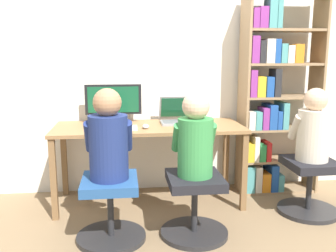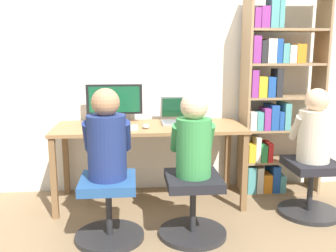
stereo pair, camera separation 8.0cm
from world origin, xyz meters
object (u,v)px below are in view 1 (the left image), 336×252
Objects in this scene: office_chair_left at (110,207)px; office_chair_right at (195,204)px; laptop at (177,117)px; person_at_laptop at (195,138)px; person_near_shelf at (313,128)px; person_at_monitor at (108,139)px; office_chair_side at (309,185)px; keyboard at (114,128)px; desktop_monitor at (113,103)px; bookshelf at (271,99)px.

office_chair_left is 1.00× the size of office_chair_right.
laptop is 0.67× the size of office_chair_right.
office_chair_right is 0.51m from person_at_laptop.
person_near_shelf is at bearing 9.50° from office_chair_left.
office_chair_left is 0.79× the size of person_at_monitor.
person_near_shelf is (0.00, 0.00, 0.50)m from office_chair_side.
office_chair_right is at bearing -164.68° from person_near_shelf.
office_chair_right is (0.01, -0.83, -0.53)m from laptop.
person_at_monitor is at bearing -170.77° from office_chair_side.
person_at_laptop is at bearing -42.69° from keyboard.
person_near_shelf is (1.07, 0.29, -0.01)m from person_at_laptop.
desktop_monitor is at bearing 88.66° from office_chair_left.
person_at_monitor is at bearing -151.76° from bookshelf.
person_near_shelf is at bearing -19.69° from desktop_monitor.
office_chair_left is (-0.62, -0.83, -0.53)m from laptop.
bookshelf is (0.92, 0.84, 0.17)m from person_at_laptop.
office_chair_left is 1.89m from bookshelf.
laptop is 1.21m from person_near_shelf.
laptop is 0.53× the size of person_at_monitor.
office_chair_right is at bearing -55.67° from desktop_monitor.
laptop is 0.57× the size of person_near_shelf.
laptop is at bearing -6.18° from desktop_monitor.
person_at_laptop reaches higher than desktop_monitor.
office_chair_side is at bearing -9.32° from keyboard.
office_chair_right is 0.84× the size of person_near_shelf.
office_chair_left is 0.84× the size of person_near_shelf.
desktop_monitor is at bearing 90.59° from keyboard.
person_near_shelf reaches higher than office_chair_right.
desktop_monitor is 0.84× the size of person_at_laptop.
office_chair_left is 0.52m from person_at_monitor.
desktop_monitor is 1.11m from office_chair_left.
person_at_laptop is (0.01, -0.83, -0.02)m from laptop.
person_near_shelf is at bearing 90.00° from office_chair_side.
person_at_laptop reaches higher than keyboard.
laptop is 1.33m from office_chair_side.
desktop_monitor is 1.80m from person_near_shelf.
bookshelf is (1.55, 0.83, 0.16)m from person_at_monitor.
person_at_laptop is (0.63, -0.01, -0.01)m from person_at_monitor.
desktop_monitor is at bearing 160.19° from office_chair_side.
person_near_shelf is at bearing 15.12° from person_at_laptop.
laptop is at bearing 153.46° from office_chair_side.
bookshelf is (0.93, 0.01, 0.16)m from laptop.
office_chair_left is 1.00× the size of office_chair_side.
office_chair_left is (-0.02, -0.56, -0.49)m from keyboard.
person_at_monitor is at bearing 178.85° from office_chair_right.
bookshelf is (1.53, 0.28, 0.19)m from keyboard.
office_chair_side is (1.09, -0.54, -0.53)m from laptop.
person_at_laptop is at bearing 90.00° from office_chair_right.
desktop_monitor is 1.29× the size of keyboard.
bookshelf is at bearing 28.24° from person_at_monitor.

